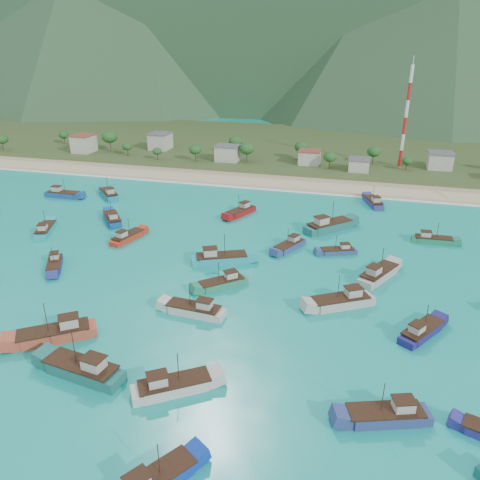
% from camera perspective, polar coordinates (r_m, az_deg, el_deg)
% --- Properties ---
extents(ground, '(600.00, 600.00, 0.00)m').
position_cam_1_polar(ground, '(92.65, -0.29, -6.17)').
color(ground, '#0D9392').
rests_on(ground, ground).
extents(beach, '(400.00, 18.00, 1.20)m').
position_cam_1_polar(beach, '(164.77, 7.19, 6.83)').
color(beach, beige).
rests_on(beach, ground).
extents(land, '(400.00, 110.00, 2.40)m').
position_cam_1_polar(land, '(223.67, 9.61, 10.93)').
color(land, '#385123').
rests_on(land, ground).
extents(surf_line, '(400.00, 2.50, 0.08)m').
position_cam_1_polar(surf_line, '(155.75, 6.66, 5.91)').
color(surf_line, white).
rests_on(surf_line, ground).
extents(village, '(213.00, 26.48, 6.97)m').
position_cam_1_polar(village, '(186.36, 10.29, 9.96)').
color(village, beige).
rests_on(village, ground).
extents(vegetation, '(275.98, 25.56, 9.07)m').
position_cam_1_polar(vegetation, '(187.54, 8.41, 10.38)').
color(vegetation, '#235623').
rests_on(vegetation, ground).
extents(radio_tower, '(1.20, 1.20, 36.47)m').
position_cam_1_polar(radio_tower, '(188.09, 19.56, 13.91)').
color(radio_tower, red).
rests_on(radio_tower, ground).
extents(boat_1, '(8.60, 12.04, 6.96)m').
position_cam_1_polar(boat_1, '(100.90, 16.51, -4.07)').
color(boat_1, '#B3A9A2').
rests_on(boat_1, ground).
extents(boat_3, '(11.35, 3.41, 6.70)m').
position_cam_1_polar(boat_3, '(158.75, -20.76, 5.20)').
color(boat_3, navy).
rests_on(boat_3, ground).
extents(boat_4, '(12.02, 9.15, 7.03)m').
position_cam_1_polar(boat_4, '(89.08, 12.29, -7.38)').
color(boat_4, '#B8B4A7').
rests_on(boat_4, ground).
extents(boat_5, '(6.50, 11.21, 6.36)m').
position_cam_1_polar(boat_5, '(146.64, 15.93, 4.41)').
color(boat_5, navy).
rests_on(boat_5, ground).
extents(boat_7, '(9.79, 3.40, 5.70)m').
position_cam_1_polar(boat_7, '(123.31, 22.44, -0.03)').
color(boat_7, '#1C7C56').
rests_on(boat_7, ground).
extents(boat_8, '(12.46, 12.57, 8.07)m').
position_cam_1_polar(boat_8, '(123.70, 10.76, 1.65)').
color(boat_8, '#1D6460').
rests_on(boat_8, ground).
extents(boat_9, '(7.09, 9.41, 5.50)m').
position_cam_1_polar(boat_9, '(109.15, -21.64, -2.85)').
color(boat_9, navy).
rests_on(boat_9, ground).
extents(boat_10, '(12.76, 8.48, 7.31)m').
position_cam_1_polar(boat_10, '(103.47, -2.39, -2.35)').
color(boat_10, teal).
rests_on(boat_10, ground).
extents(boat_11, '(5.34, 10.47, 5.94)m').
position_cam_1_polar(boat_11, '(118.75, -13.53, 0.30)').
color(boat_11, red).
rests_on(boat_11, ground).
extents(boat_12, '(7.05, 11.15, 6.36)m').
position_cam_1_polar(boat_12, '(132.96, 0.07, 3.44)').
color(boat_12, '#9E1215').
rests_on(boat_12, ground).
extents(boat_13, '(9.60, 10.75, 6.60)m').
position_cam_1_polar(boat_13, '(131.96, -15.30, 2.47)').
color(boat_13, '#0F458E').
rests_on(boat_13, ground).
extents(boat_15, '(10.39, 10.72, 6.81)m').
position_cam_1_polar(boat_15, '(154.30, -15.69, 5.37)').
color(boat_15, teal).
rests_on(boat_15, ground).
extents(boat_17, '(8.09, 10.04, 5.96)m').
position_cam_1_polar(boat_17, '(84.72, 21.27, -10.40)').
color(boat_17, navy).
rests_on(boat_17, ground).
extents(boat_19, '(12.36, 10.41, 7.43)m').
position_cam_1_polar(boat_19, '(83.72, -21.55, -10.66)').
color(boat_19, '#B74730').
rests_on(boat_19, ground).
extents(boat_20, '(11.36, 6.65, 6.44)m').
position_cam_1_polar(boat_20, '(66.88, 17.43, -19.77)').
color(boat_20, navy).
rests_on(boat_20, ground).
extents(boat_22, '(9.44, 8.99, 5.95)m').
position_cam_1_polar(boat_22, '(93.79, -2.15, -5.33)').
color(boat_22, '#217F5C').
rests_on(boat_22, ground).
extents(boat_24, '(11.11, 9.03, 6.61)m').
position_cam_1_polar(boat_24, '(68.88, -8.17, -17.27)').
color(boat_24, beige).
rests_on(boat_24, ground).
extents(boat_26, '(6.84, 10.04, 5.76)m').
position_cam_1_polar(boat_26, '(111.22, 6.04, -0.76)').
color(boat_26, navy).
rests_on(boat_26, ground).
extents(boat_27, '(6.83, 10.94, 6.23)m').
position_cam_1_polar(boat_27, '(129.84, -22.61, 1.11)').
color(boat_27, '#14A5B3').
rests_on(boat_27, ground).
extents(boat_31, '(13.13, 5.57, 7.52)m').
position_cam_1_polar(boat_31, '(74.37, -18.63, -14.80)').
color(boat_31, '#1C635D').
rests_on(boat_31, ground).
extents(boat_32, '(8.74, 5.45, 4.98)m').
position_cam_1_polar(boat_32, '(110.50, 11.86, -1.38)').
color(boat_32, navy).
rests_on(boat_32, ground).
extents(boat_33, '(11.05, 3.98, 6.41)m').
position_cam_1_polar(boat_33, '(85.12, -5.54, -8.53)').
color(boat_33, beige).
rests_on(boat_33, ground).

